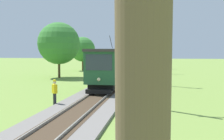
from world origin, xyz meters
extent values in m
cube|color=#235633|center=(0.00, 21.89, 2.30)|extent=(2.50, 8.00, 2.60)
cube|color=#383333|center=(0.00, 21.89, 3.71)|extent=(2.60, 8.32, 0.22)
cube|color=black|center=(0.00, 21.89, 0.72)|extent=(2.10, 7.04, 0.44)
cube|color=#2D3842|center=(0.00, 17.87, 2.77)|extent=(2.10, 0.03, 1.25)
cube|color=#2D3842|center=(1.26, 21.89, 2.66)|extent=(0.02, 6.72, 1.04)
sphere|color=#F4EAB2|center=(0.00, 17.83, 1.45)|extent=(0.28, 0.28, 0.28)
cylinder|color=black|center=(0.00, 23.49, 4.52)|extent=(0.05, 1.67, 1.19)
cube|color=black|center=(0.00, 17.69, 0.50)|extent=(2.00, 0.36, 0.32)
cylinder|color=black|center=(0.00, 19.65, 0.72)|extent=(1.54, 0.80, 0.80)
cylinder|color=black|center=(0.00, 24.13, 0.72)|extent=(1.54, 0.80, 0.80)
cylinder|color=brown|center=(4.43, -1.54, 3.36)|extent=(0.24, 0.54, 6.72)
cylinder|color=brown|center=(4.43, 14.32, 3.32)|extent=(0.24, 0.57, 6.63)
cube|color=brown|center=(4.43, 14.32, 5.83)|extent=(1.40, 0.10, 0.10)
cylinder|color=silver|center=(3.88, 14.32, 5.93)|extent=(0.08, 0.08, 0.10)
cylinder|color=silver|center=(4.98, 14.32, 5.93)|extent=(0.08, 0.08, 0.10)
cylinder|color=brown|center=(4.43, 26.59, 4.09)|extent=(0.24, 0.38, 8.18)
cube|color=brown|center=(4.43, 26.59, 7.19)|extent=(1.40, 0.10, 0.10)
cylinder|color=silver|center=(3.88, 26.59, 7.29)|extent=(0.08, 0.08, 0.10)
cylinder|color=silver|center=(4.98, 26.59, 7.29)|extent=(0.08, 0.08, 0.10)
cylinder|color=brown|center=(4.43, 42.24, 3.85)|extent=(0.24, 0.34, 7.71)
cube|color=brown|center=(4.43, 42.24, 6.78)|extent=(1.40, 0.10, 0.10)
cylinder|color=silver|center=(3.88, 42.24, 6.88)|extent=(0.08, 0.08, 0.10)
cylinder|color=silver|center=(4.98, 42.24, 6.88)|extent=(0.08, 0.08, 0.10)
cylinder|color=brown|center=(4.43, 53.69, 3.57)|extent=(0.24, 0.29, 7.13)
cube|color=brown|center=(4.43, 53.69, 6.28)|extent=(1.40, 0.10, 0.10)
cylinder|color=silver|center=(3.88, 53.69, 6.38)|extent=(0.08, 0.08, 0.10)
cylinder|color=silver|center=(4.98, 53.69, 6.38)|extent=(0.08, 0.08, 0.10)
cylinder|color=black|center=(-2.15, 14.18, 0.43)|extent=(0.15, 0.15, 0.86)
cylinder|color=black|center=(-2.26, 14.29, 0.43)|extent=(0.15, 0.15, 0.86)
cube|color=yellow|center=(-2.20, 14.23, 1.15)|extent=(0.44, 0.44, 0.58)
sphere|color=beige|center=(-2.20, 14.23, 1.58)|extent=(0.22, 0.22, 0.22)
sphere|color=yellow|center=(-2.20, 14.23, 1.68)|extent=(0.21, 0.21, 0.21)
cylinder|color=black|center=(2.67, 20.39, 0.43)|extent=(0.15, 0.15, 0.86)
cylinder|color=black|center=(2.66, 20.23, 0.43)|extent=(0.15, 0.15, 0.86)
cube|color=yellow|center=(2.66, 20.31, 1.15)|extent=(0.27, 0.40, 0.58)
sphere|color=tan|center=(2.66, 20.31, 1.58)|extent=(0.22, 0.22, 0.22)
sphere|color=yellow|center=(2.66, 20.31, 1.68)|extent=(0.21, 0.21, 0.21)
cylinder|color=#4C3823|center=(-8.74, 32.54, 1.28)|extent=(0.32, 0.32, 2.56)
sphere|color=#387A33|center=(-8.74, 32.54, 4.69)|extent=(5.69, 5.69, 5.69)
cylinder|color=#4C3823|center=(-9.20, 46.06, 1.13)|extent=(0.32, 0.32, 2.25)
sphere|color=#387A33|center=(-9.20, 46.06, 3.97)|extent=(4.58, 4.58, 4.58)
camera|label=1|loc=(4.49, -2.70, 3.65)|focal=43.57mm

